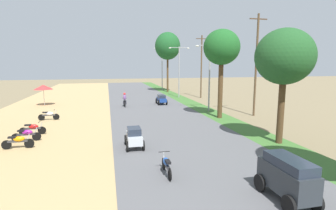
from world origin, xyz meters
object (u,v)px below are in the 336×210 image
Objects in this scene: parked_motorbike_second at (27,134)px; utility_pole_near at (201,66)px; parked_motorbike_fourth at (49,115)px; car_hatchback_silver at (134,137)px; streetlamp_mid at (179,68)px; car_sedan_blue at (161,99)px; streetlamp_near at (210,73)px; utility_pole_far at (256,64)px; median_tree_third at (222,48)px; vendor_umbrella at (43,87)px; car_van_charcoal at (287,176)px; median_tree_second at (284,57)px; parked_motorbike_third at (33,128)px; median_tree_fourth at (168,46)px; motorbike_ahead_fourth at (125,100)px; parked_motorbike_nearest at (18,141)px; streetlamp_far at (162,66)px; motorbike_ahead_third at (166,164)px.

parked_motorbike_second is 0.20× the size of utility_pole_near.
car_hatchback_silver is (6.68, -9.63, 0.19)m from parked_motorbike_fourth.
streetlamp_mid is 3.33× the size of car_sedan_blue.
utility_pole_near reaches higher than streetlamp_near.
utility_pole_far reaches higher than parked_motorbike_second.
utility_pole_near is (3.49, 14.64, -1.68)m from median_tree_third.
utility_pole_near reaches higher than streetlamp_mid.
vendor_umbrella reaches higher than car_van_charcoal.
car_sedan_blue is at bearing -9.02° from vendor_umbrella.
parked_motorbike_fourth is at bearing 145.87° from median_tree_second.
streetlamp_mid is at bearing 48.61° from parked_motorbike_third.
utility_pole_far reaches higher than median_tree_second.
median_tree_second is at bearing -111.46° from utility_pole_far.
median_tree_fourth is 1.14× the size of utility_pole_near.
motorbike_ahead_fourth is (-8.70, 16.77, -4.62)m from median_tree_second.
median_tree_third is 4.11m from utility_pole_far.
motorbike_ahead_fourth is at bearing 100.66° from car_van_charcoal.
vendor_umbrella is (-2.22, 14.10, 1.75)m from parked_motorbike_third.
parked_motorbike_nearest is at bearing -90.10° from parked_motorbike_third.
parked_motorbike_nearest is 14.65m from car_van_charcoal.
streetlamp_far is (15.80, 30.29, 4.19)m from parked_motorbike_third.
streetlamp_far is (0.27, 27.75, -1.73)m from median_tree_third.
utility_pole_near is at bearing 36.53° from car_sedan_blue.
car_hatchback_silver is 4.40m from motorbike_ahead_third.
car_hatchback_silver is at bearing -11.51° from parked_motorbike_nearest.
streetlamp_mid is at bearing 38.80° from motorbike_ahead_fourth.
utility_pole_near is at bearing 75.80° from car_van_charcoal.
median_tree_third is at bearing -173.48° from utility_pole_far.
median_tree_fourth is 5.83× the size of motorbike_ahead_third.
parked_motorbike_fourth is at bearing 119.04° from motorbike_ahead_third.
utility_pole_far is at bearing 8.73° from parked_motorbike_third.
median_tree_fourth is at bearing 58.41° from parked_motorbike_third.
median_tree_third is 1.16× the size of streetlamp_near.
car_hatchback_silver is (-8.76, -7.14, -5.73)m from median_tree_third.
median_tree_third is at bearing -9.17° from parked_motorbike_fourth.
streetlamp_far reaches higher than median_tree_second.
streetlamp_far is at bearing 90.00° from streetlamp_near.
streetlamp_near is (15.80, 5.96, 3.61)m from parked_motorbike_third.
parked_motorbike_third is 0.75× the size of car_van_charcoal.
median_tree_third is 13.14m from motorbike_ahead_fourth.
car_hatchback_silver reaches higher than parked_motorbike_nearest.
motorbike_ahead_third is at bearing -101.04° from car_sedan_blue.
car_van_charcoal is at bearing -90.59° from car_sedan_blue.
car_van_charcoal reaches higher than car_hatchback_silver.
utility_pole_near is 4.60× the size of car_hatchback_silver.
vendor_umbrella is 25.12m from motorbike_ahead_third.
streetlamp_near is 7.88m from car_sedan_blue.
median_tree_second reaches higher than car_hatchback_silver.
motorbike_ahead_fourth reaches higher than parked_motorbike_second.
streetlamp_near is 11.68m from utility_pole_near.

